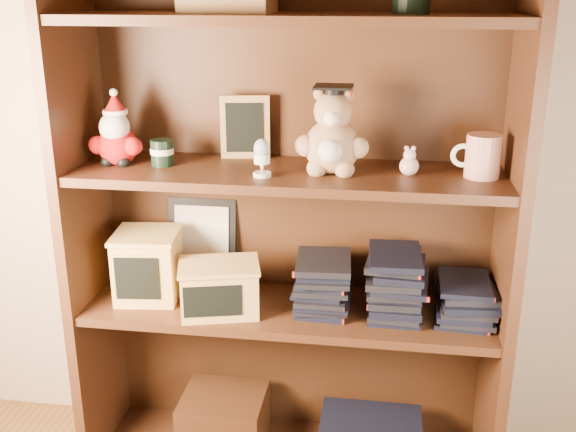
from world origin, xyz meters
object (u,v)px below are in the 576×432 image
(grad_teddy_bear, at_px, (332,139))
(treats_box, at_px, (148,265))
(bookcase, at_px, (290,224))
(teacher_mug, at_px, (482,156))

(grad_teddy_bear, xyz_separation_m, treats_box, (-0.53, 0.01, -0.39))
(treats_box, bearing_deg, grad_teddy_bear, -0.67)
(bookcase, bearing_deg, grad_teddy_bear, -25.76)
(bookcase, relative_size, teacher_mug, 12.77)
(treats_box, bearing_deg, bookcase, 7.20)
(teacher_mug, bearing_deg, treats_box, -179.95)
(bookcase, bearing_deg, teacher_mug, -5.78)
(grad_teddy_bear, distance_m, treats_box, 0.65)
(bookcase, distance_m, teacher_mug, 0.55)
(bookcase, xyz_separation_m, grad_teddy_bear, (0.12, -0.06, 0.26))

